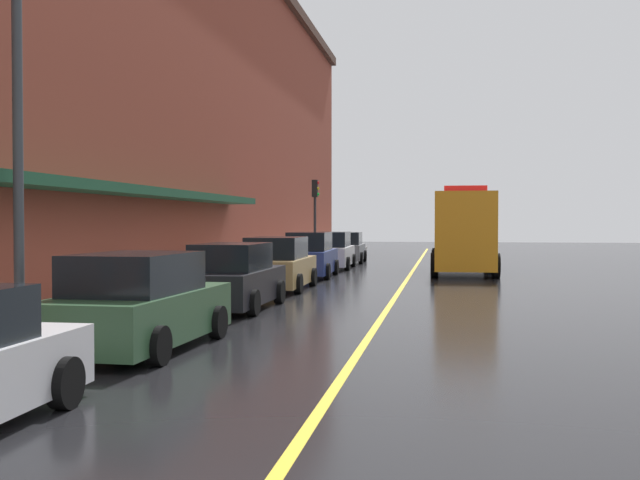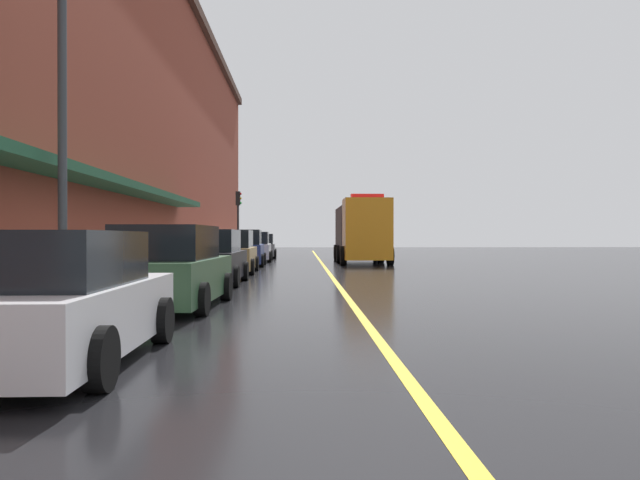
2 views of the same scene
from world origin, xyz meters
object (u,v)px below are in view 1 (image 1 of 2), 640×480
at_px(parking_meter_1, 299,247).
at_px(parked_car_6, 346,248).
at_px(parked_car_1, 139,304).
at_px(parking_meter_0, 150,273).
at_px(parked_car_5, 332,251).
at_px(parked_car_4, 310,256).
at_px(parked_car_2, 234,278).
at_px(street_lamp_left, 18,101).
at_px(utility_truck, 463,233).
at_px(traffic_light_near, 315,205).
at_px(parked_car_3, 278,265).

bearing_deg(parking_meter_1, parked_car_6, 77.13).
bearing_deg(parked_car_1, parking_meter_0, 21.30).
height_order(parked_car_1, parked_car_5, parked_car_5).
bearing_deg(parked_car_1, parked_car_4, 2.19).
bearing_deg(parked_car_4, parked_car_6, -1.64).
xyz_separation_m(parked_car_4, parking_meter_0, (-1.37, -13.65, 0.21)).
height_order(parked_car_2, parked_car_6, parked_car_2).
xyz_separation_m(parked_car_2, street_lamp_left, (-2.00, -6.70, 3.60)).
bearing_deg(parked_car_5, utility_truck, -111.48).
relative_size(parking_meter_0, traffic_light_near, 0.31).
distance_m(parked_car_5, parked_car_6, 5.29).
relative_size(parked_car_5, parking_meter_0, 3.50).
height_order(parked_car_6, traffic_light_near, traffic_light_near).
xyz_separation_m(parked_car_2, traffic_light_near, (-1.34, 20.29, 2.35)).
xyz_separation_m(parking_meter_1, traffic_light_near, (0.06, 4.03, 2.10)).
height_order(parked_car_3, parked_car_5, parked_car_5).
xyz_separation_m(parked_car_6, parking_meter_1, (-1.41, -6.17, 0.27)).
distance_m(parked_car_4, parking_meter_0, 13.72).
bearing_deg(parked_car_2, parked_car_5, 0.07).
xyz_separation_m(parked_car_5, parking_meter_0, (-1.45, -19.28, 0.23)).
relative_size(parked_car_6, traffic_light_near, 1.01).
height_order(parked_car_3, parking_meter_0, parked_car_3).
bearing_deg(parked_car_6, street_lamp_left, 174.32).
distance_m(parked_car_6, parking_meter_0, 24.61).
bearing_deg(utility_truck, parking_meter_1, -100.70).
relative_size(parked_car_2, traffic_light_near, 1.07).
distance_m(parked_car_4, traffic_light_near, 9.16).
xyz_separation_m(parked_car_4, traffic_light_near, (-1.31, 8.77, 2.30)).
height_order(parked_car_2, utility_truck, utility_truck).
distance_m(parked_car_2, street_lamp_left, 7.86).
distance_m(parked_car_2, parked_car_6, 22.42).
bearing_deg(parked_car_5, parked_car_4, 177.91).
bearing_deg(parking_meter_1, parked_car_3, -82.92).
relative_size(parked_car_2, parked_car_3, 0.98).
relative_size(parked_car_3, parked_car_6, 1.08).
relative_size(parked_car_5, parked_car_6, 1.07).
height_order(parked_car_3, street_lamp_left, street_lamp_left).
height_order(parked_car_4, parked_car_5, parked_car_4).
xyz_separation_m(parked_car_3, utility_truck, (6.28, 9.20, 0.94)).
height_order(parked_car_3, parking_meter_1, parked_car_3).
distance_m(parked_car_1, utility_truck, 22.07).
relative_size(utility_truck, parking_meter_1, 6.08).
distance_m(parked_car_6, utility_truck, 9.81).
bearing_deg(street_lamp_left, parking_meter_0, 82.50).
distance_m(parked_car_5, parking_meter_1, 1.71).
distance_m(parked_car_3, street_lamp_left, 13.02).
bearing_deg(parked_car_5, street_lamp_left, 173.80).
bearing_deg(parking_meter_0, parked_car_1, -70.57).
height_order(parked_car_6, parking_meter_1, parked_car_6).
distance_m(parked_car_1, street_lamp_left, 4.16).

